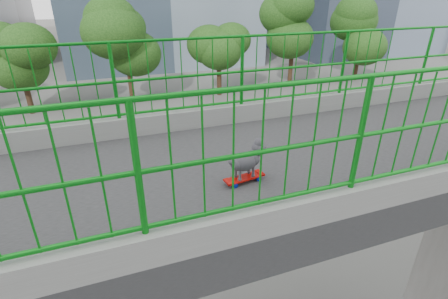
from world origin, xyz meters
name	(u,v)px	position (x,y,z in m)	size (l,w,h in m)	color
road	(82,181)	(-13.00, 0.00, 0.01)	(18.00, 90.00, 0.02)	black
street_trees	(89,49)	(-26.03, 1.06, 4.72)	(5.30, 60.40, 7.26)	black
skateboard	(244,178)	(0.50, 3.25, 7.05)	(0.22, 0.51, 0.07)	red
poodle	(247,160)	(0.50, 3.28, 7.29)	(0.25, 0.50, 0.42)	#2A282C
car_0	(408,185)	(-6.00, 14.60, 0.77)	(1.83, 4.54, 1.55)	black
car_3	(102,147)	(-15.60, 1.15, 0.65)	(1.82, 4.47, 1.30)	white
car_4	(23,136)	(-18.80, -3.49, 0.72)	(1.69, 4.21, 1.43)	#C3070A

